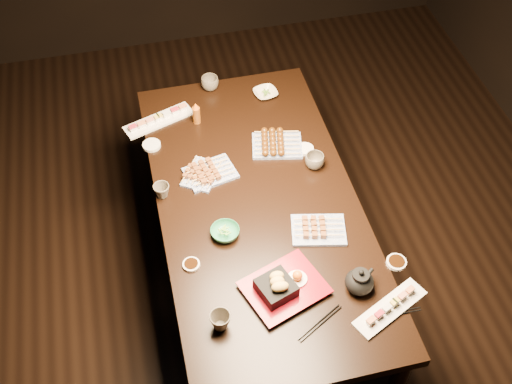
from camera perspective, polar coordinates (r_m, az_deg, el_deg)
ground at (r=3.46m, az=0.62°, el=-10.59°), size 5.00×5.00×0.00m
dining_table at (r=3.21m, az=0.21°, el=-5.29°), size 1.22×1.94×0.75m
sushi_platter_near at (r=2.63m, az=11.86°, el=-9.91°), size 0.35×0.23×0.04m
sushi_platter_far at (r=3.31m, az=-8.68°, el=6.51°), size 0.37×0.22×0.04m
yakitori_plate_center at (r=3.02m, az=-4.10°, el=1.98°), size 0.26×0.21×0.06m
yakitori_plate_right at (r=2.80m, az=5.60°, el=-3.11°), size 0.27×0.22×0.06m
yakitori_plate_left at (r=3.02m, az=-4.85°, el=1.81°), size 0.23×0.24×0.05m
tsukune_plate at (r=3.14m, az=1.89°, el=4.43°), size 0.27×0.22×0.06m
edamame_bowl_green at (r=2.79m, az=-2.77°, el=-3.61°), size 0.14×0.14×0.04m
edamame_bowl_cream at (r=3.43m, az=0.85°, el=8.76°), size 0.14×0.14×0.03m
tempura_tray at (r=2.59m, az=2.57°, el=-8.02°), size 0.38×0.34×0.11m
teacup_near_left at (r=2.52m, az=-3.19°, el=-11.39°), size 0.09×0.09×0.08m
teacup_mid_right at (r=3.05m, az=5.24°, el=2.76°), size 0.13×0.13×0.07m
teacup_far_left at (r=2.95m, az=-8.38°, el=0.09°), size 0.09×0.09×0.07m
teacup_far_right at (r=3.47m, az=-4.12°, el=9.63°), size 0.11×0.11×0.07m
teapot at (r=2.63m, az=9.21°, el=-7.73°), size 0.19×0.19×0.12m
condiment_bottle at (r=3.26m, az=-5.34°, el=7.03°), size 0.05×0.05×0.12m
sauce_dish_west at (r=2.71m, az=-5.78°, el=-6.43°), size 0.10×0.10×0.01m
sauce_dish_east at (r=3.14m, az=4.39°, el=3.82°), size 0.10×0.10×0.01m
sauce_dish_se at (r=2.77m, az=12.37°, el=-6.12°), size 0.11×0.11×0.01m
sauce_dish_nw at (r=3.20m, az=-9.26°, el=4.13°), size 0.10×0.10×0.02m
chopsticks_near at (r=2.57m, az=5.72°, el=-11.50°), size 0.21×0.13×0.01m
chopsticks_se at (r=2.64m, az=12.28°, el=-10.50°), size 0.21×0.03×0.01m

